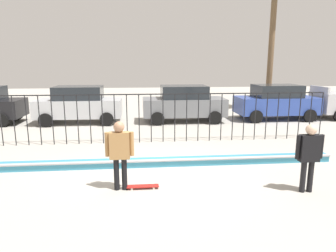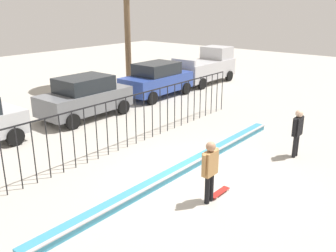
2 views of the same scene
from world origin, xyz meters
name	(u,v)px [view 2 (image 2 of 2)]	position (x,y,z in m)	size (l,w,h in m)	color
ground_plane	(197,178)	(0.00, 0.00, 0.00)	(60.00, 60.00, 0.00)	#ADA89E
bowl_coping_ledge	(181,169)	(0.00, 0.63, 0.12)	(11.00, 0.40, 0.27)	teal
perimeter_fence	(117,120)	(0.00, 3.49, 1.17)	(14.04, 0.04, 1.91)	black
skateboarder	(210,167)	(-0.96, -1.05, 1.03)	(0.70, 0.26, 1.72)	black
skateboard	(219,192)	(-0.42, -1.04, 0.06)	(0.80, 0.20, 0.07)	#A51E19
camera_operator	(298,129)	(3.53, -1.62, 1.01)	(0.68, 0.25, 1.68)	black
parked_car_gray	(85,97)	(1.91, 7.66, 0.97)	(4.30, 2.12, 1.90)	slate
parked_car_blue	(157,79)	(7.03, 7.75, 0.97)	(4.30, 2.12, 1.90)	#2D479E
pickup_truck	(206,67)	(12.02, 7.79, 1.04)	(4.70, 2.12, 2.24)	#B7B7BC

